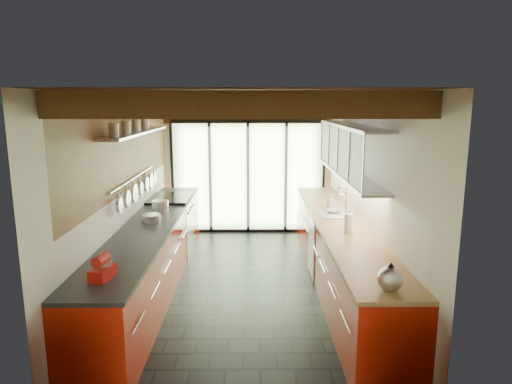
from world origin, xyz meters
The scene contains 18 objects.
ground centered at (0.00, 0.00, 0.00)m, with size 5.50×5.50×0.00m, color black.
room_shell centered at (0.00, 0.00, 1.65)m, with size 5.50×5.50×5.50m.
ceiling_beams centered at (0.00, 0.38, 2.46)m, with size 3.14×5.06×4.90m.
glass_door centered at (0.00, 2.69, 1.66)m, with size 2.95×0.10×2.90m.
left_counter centered at (-1.28, 0.00, 0.46)m, with size 0.68×5.00×0.92m.
range_stove centered at (-1.28, 1.45, 0.47)m, with size 0.66×0.90×0.97m.
right_counter centered at (1.27, 0.00, 0.46)m, with size 0.68×5.00×0.92m.
sink_assembly centered at (1.29, 0.40, 0.96)m, with size 0.45×0.52×0.43m.
upper_cabinets_right centered at (1.43, 0.30, 1.85)m, with size 0.34×3.00×3.00m.
left_wall_fixtures centered at (-1.47, 0.29, 1.78)m, with size 0.28×2.60×0.96m.
stand_mixer centered at (-1.27, -1.99, 1.02)m, with size 0.20×0.29×0.24m.
pot_large centered at (-1.27, 0.64, 1.00)m, with size 0.25×0.25×0.16m, color silver.
pot_small centered at (-1.27, 0.04, 0.97)m, with size 0.25×0.25×0.10m, color silver.
cutting_board centered at (-1.27, 0.11, 0.93)m, with size 0.21×0.30×0.03m, color brown.
kettle centered at (1.27, -2.25, 1.03)m, with size 0.26×0.29×0.26m.
paper_towel centered at (1.27, -0.52, 1.04)m, with size 0.12×0.12×0.29m.
soap_bottle centered at (1.27, 0.79, 1.03)m, with size 0.10×0.10×0.21m, color silver.
bowl centered at (1.27, 0.50, 0.95)m, with size 0.21×0.21×0.05m, color silver.
Camera 1 is at (0.10, -5.91, 2.50)m, focal length 32.00 mm.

